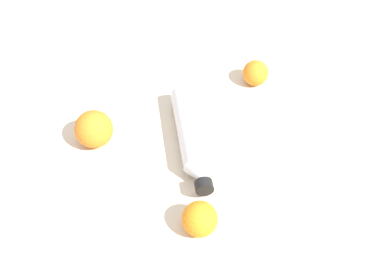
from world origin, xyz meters
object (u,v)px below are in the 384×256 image
orange_2 (256,73)px  orange_1 (200,219)px  orange_0 (94,129)px  water_bottle (194,136)px

orange_2 → orange_1: bearing=98.2°
orange_0 → water_bottle: bearing=-155.9°
water_bottle → orange_0: bearing=-102.0°
orange_2 → water_bottle: bearing=80.6°
orange_2 → orange_0: bearing=55.0°
orange_0 → orange_1: bearing=163.7°
orange_0 → orange_1: size_ratio=1.22×
orange_1 → orange_2: orange_1 is taller
water_bottle → orange_0: size_ratio=3.03×
orange_0 → orange_2: (-0.23, -0.33, -0.01)m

